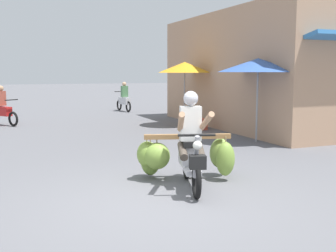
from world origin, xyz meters
TOP-DOWN VIEW (x-y plane):
  - ground_plane at (0.00, 0.00)m, footprint 120.00×120.00m
  - motorbike_main_loaded at (0.75, 0.90)m, footprint 1.75×1.94m
  - motorbike_distant_ahead_left at (3.42, 13.81)m, footprint 0.50×1.62m
  - motorbike_distant_ahead_right at (-2.04, 10.37)m, footprint 0.96×1.41m
  - shopfront_building at (6.72, 6.87)m, footprint 4.44×8.70m
  - market_umbrella_near_shop at (3.84, 7.74)m, footprint 1.83×1.83m
  - market_umbrella_further_along at (4.28, 3.99)m, footprint 2.16×2.16m
  - produce_crate at (3.83, 6.71)m, footprint 0.56×0.40m

SIDE VIEW (x-z plane):
  - ground_plane at x=0.00m, z-range 0.00..0.00m
  - produce_crate at x=3.83m, z-range 0.00..0.36m
  - motorbike_main_loaded at x=0.75m, z-range -0.27..1.31m
  - motorbike_distant_ahead_left at x=3.42m, z-range -0.13..1.27m
  - motorbike_distant_ahead_right at x=-2.04m, z-range -0.13..1.27m
  - shopfront_building at x=6.72m, z-range 0.00..3.83m
  - market_umbrella_near_shop at x=3.84m, z-range 0.92..3.14m
  - market_umbrella_further_along at x=4.28m, z-range 0.93..3.17m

